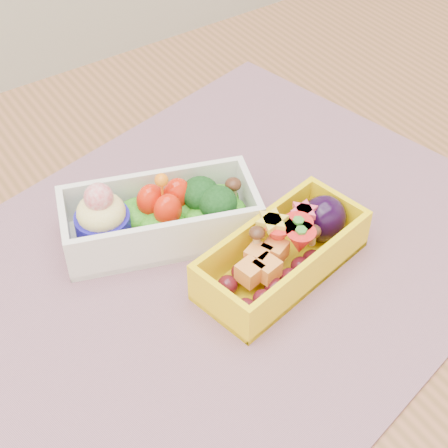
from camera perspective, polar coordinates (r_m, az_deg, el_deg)
table at (r=0.76m, az=2.19°, el=-7.13°), size 1.20×0.80×0.75m
placemat at (r=0.68m, az=-0.29°, el=-2.83°), size 0.65×0.55×0.00m
bento_white at (r=0.68m, az=-5.30°, el=0.66°), size 0.20×0.14×0.08m
bento_yellow at (r=0.65m, az=5.00°, el=-2.24°), size 0.18×0.11×0.06m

